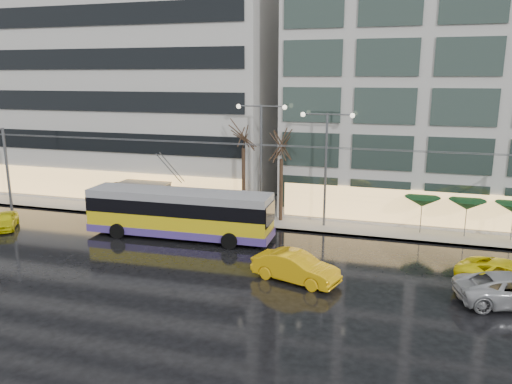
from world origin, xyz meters
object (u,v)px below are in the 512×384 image
at_px(trolleybus, 179,215).
at_px(taxi_a, 6,221).
at_px(bus_shelter, 142,189).
at_px(street_lamp_near, 261,147).

bearing_deg(trolleybus, taxi_a, -172.16).
xyz_separation_m(bus_shelter, street_lamp_near, (10.38, 0.11, 4.03)).
relative_size(trolleybus, street_lamp_near, 1.48).
xyz_separation_m(street_lamp_near, taxi_a, (-17.98, -7.29, -5.36)).
xyz_separation_m(trolleybus, taxi_a, (-13.51, -1.86, -1.03)).
height_order(bus_shelter, taxi_a, bus_shelter).
relative_size(street_lamp_near, taxi_a, 2.43).
height_order(trolleybus, taxi_a, trolleybus).
xyz_separation_m(trolleybus, bus_shelter, (-5.91, 5.31, 0.29)).
distance_m(bus_shelter, street_lamp_near, 11.14).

